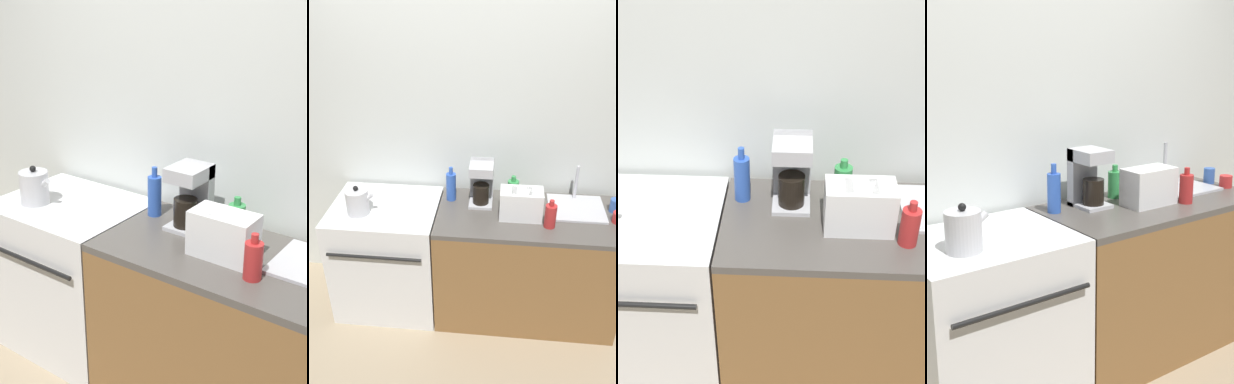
% 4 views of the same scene
% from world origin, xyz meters
% --- Properties ---
extents(wall_back, '(8.00, 0.05, 2.60)m').
position_xyz_m(wall_back, '(0.00, 0.72, 1.30)').
color(wall_back, silver).
rests_on(wall_back, ground_plane).
extents(stove, '(0.79, 0.70, 0.91)m').
position_xyz_m(stove, '(-0.60, 0.33, 0.47)').
color(stove, silver).
rests_on(stove, ground_plane).
extents(counter_block, '(1.34, 0.66, 0.91)m').
position_xyz_m(counter_block, '(0.48, 0.33, 0.45)').
color(counter_block, brown).
rests_on(counter_block, ground_plane).
extents(toaster, '(0.30, 0.17, 0.21)m').
position_xyz_m(toaster, '(0.41, 0.29, 1.02)').
color(toaster, white).
rests_on(toaster, counter_block).
extents(coffee_maker, '(0.17, 0.21, 0.33)m').
position_xyz_m(coffee_maker, '(0.11, 0.48, 1.08)').
color(coffee_maker, '#B7B7BC').
rests_on(coffee_maker, counter_block).
extents(bottle_red, '(0.08, 0.08, 0.21)m').
position_xyz_m(bottle_red, '(0.60, 0.19, 1.00)').
color(bottle_red, '#B72828').
rests_on(bottle_red, counter_block).
extents(bottle_blue, '(0.07, 0.07, 0.27)m').
position_xyz_m(bottle_blue, '(-0.11, 0.48, 1.02)').
color(bottle_blue, '#2D56B7').
rests_on(bottle_blue, counter_block).
extents(bottle_green, '(0.08, 0.08, 0.20)m').
position_xyz_m(bottle_green, '(0.35, 0.53, 0.99)').
color(bottle_green, '#338C47').
rests_on(bottle_green, counter_block).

